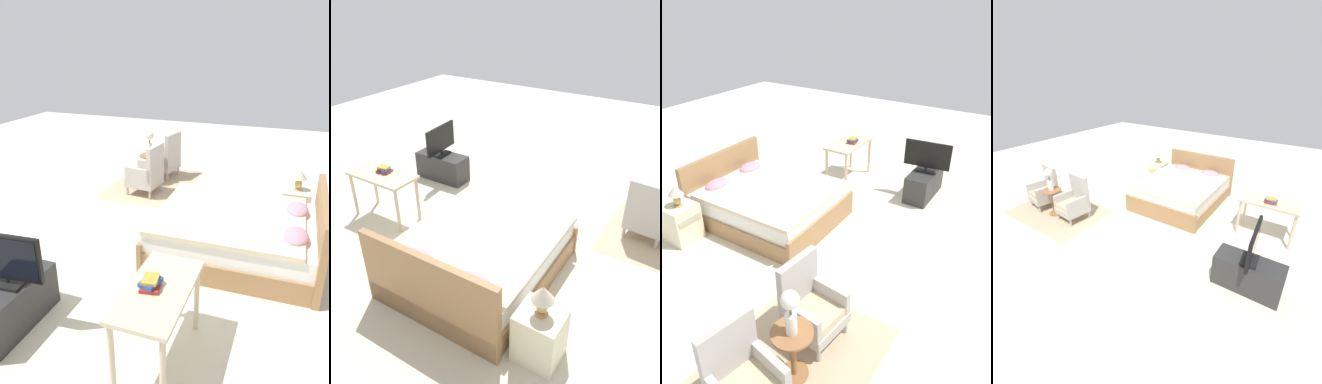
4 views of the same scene
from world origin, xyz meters
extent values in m
plane|color=beige|center=(0.00, 0.00, 0.00)|extent=(16.00, 16.00, 0.00)
cube|color=tan|center=(-1.98, -1.02, 0.00)|extent=(2.10, 1.50, 0.01)
cube|color=#997047|center=(0.09, 0.93, 0.14)|extent=(1.72, 2.11, 0.28)
cube|color=white|center=(0.09, 0.93, 0.40)|extent=(1.65, 2.02, 0.24)
cube|color=beige|center=(0.09, 0.85, 0.55)|extent=(1.70, 1.86, 0.06)
cube|color=#997047|center=(0.07, 1.93, 0.48)|extent=(1.73, 0.10, 0.96)
cube|color=#997047|center=(0.10, -0.08, 0.20)|extent=(1.73, 0.08, 0.40)
ellipsoid|color=#B28499|center=(-0.30, 1.66, 0.59)|extent=(0.44, 0.29, 0.14)
ellipsoid|color=#B28499|center=(0.46, 1.66, 0.59)|extent=(0.44, 0.29, 0.14)
cylinder|color=#ADA8A3|center=(-2.75, -1.21, 0.09)|extent=(0.04, 0.04, 0.16)
cylinder|color=#ADA8A3|center=(-2.30, -1.29, 0.09)|extent=(0.04, 0.04, 0.16)
cylinder|color=#ADA8A3|center=(-2.67, -0.75, 0.09)|extent=(0.04, 0.04, 0.16)
cylinder|color=#ADA8A3|center=(-2.22, -0.84, 0.09)|extent=(0.04, 0.04, 0.16)
cube|color=#ADA8A3|center=(-2.49, -1.02, 0.23)|extent=(0.63, 0.63, 0.12)
cube|color=#C6B289|center=(-2.49, -1.02, 0.34)|extent=(0.58, 0.58, 0.10)
cube|color=#ADA8A3|center=(-2.44, -0.80, 0.61)|extent=(0.55, 0.18, 0.64)
cube|color=#ADA8A3|center=(-2.72, -0.98, 0.42)|extent=(0.16, 0.52, 0.26)
cube|color=#ADA8A3|center=(-2.26, -1.06, 0.42)|extent=(0.16, 0.52, 0.26)
cylinder|color=#ADA8A3|center=(-1.73, -1.23, 0.09)|extent=(0.04, 0.04, 0.16)
cylinder|color=#ADA8A3|center=(-1.27, -1.27, 0.09)|extent=(0.04, 0.04, 0.16)
cylinder|color=#ADA8A3|center=(-1.68, -0.77, 0.09)|extent=(0.04, 0.04, 0.16)
cylinder|color=#ADA8A3|center=(-1.23, -0.82, 0.09)|extent=(0.04, 0.04, 0.16)
cube|color=#ADA8A3|center=(-1.48, -1.02, 0.23)|extent=(0.59, 0.59, 0.12)
cube|color=#C6B289|center=(-1.48, -1.02, 0.34)|extent=(0.54, 0.54, 0.10)
cube|color=#ADA8A3|center=(-1.45, -0.79, 0.61)|extent=(0.55, 0.13, 0.64)
cube|color=#ADA8A3|center=(-1.71, -1.00, 0.42)|extent=(0.12, 0.52, 0.26)
cube|color=#ADA8A3|center=(-1.24, -1.04, 0.42)|extent=(0.12, 0.52, 0.26)
cylinder|color=#936038|center=(-1.98, -1.11, 0.01)|extent=(0.28, 0.28, 0.03)
cylinder|color=#936038|center=(-1.98, -1.11, 0.29)|extent=(0.06, 0.06, 0.53)
cylinder|color=#936038|center=(-1.98, -1.11, 0.57)|extent=(0.40, 0.40, 0.02)
cylinder|color=silver|center=(-1.98, -1.11, 0.69)|extent=(0.11, 0.11, 0.22)
cylinder|color=#477538|center=(-1.98, -1.11, 0.85)|extent=(0.02, 0.02, 0.10)
sphere|color=silver|center=(-1.98, -1.11, 0.98)|extent=(0.17, 0.17, 0.17)
cube|color=beige|center=(-1.07, 1.64, 0.29)|extent=(0.44, 0.40, 0.58)
cube|color=#B3AB8E|center=(-1.07, 1.43, 0.40)|extent=(0.37, 0.01, 0.09)
cylinder|color=tan|center=(-1.07, 1.64, 0.59)|extent=(0.13, 0.13, 0.02)
ellipsoid|color=tan|center=(-1.07, 1.64, 0.68)|extent=(0.11, 0.11, 0.16)
cone|color=beige|center=(-1.07, 1.64, 0.83)|extent=(0.22, 0.22, 0.15)
cube|color=#2D2D2D|center=(2.19, -0.88, 0.24)|extent=(0.96, 0.40, 0.48)
cube|color=black|center=(2.19, -0.88, 0.50)|extent=(0.23, 0.34, 0.03)
cylinder|color=black|center=(2.19, -0.88, 0.54)|extent=(0.04, 0.04, 0.05)
cube|color=black|center=(2.19, -0.88, 0.80)|extent=(0.11, 0.80, 0.46)
cube|color=black|center=(2.21, -0.88, 0.80)|extent=(0.07, 0.74, 0.42)
cylinder|color=beige|center=(1.61, 0.41, 0.36)|extent=(0.05, 0.05, 0.71)
cylinder|color=beige|center=(2.55, 0.41, 0.36)|extent=(0.05, 0.05, 0.71)
cylinder|color=beige|center=(1.61, 0.83, 0.36)|extent=(0.05, 0.05, 0.71)
cylinder|color=beige|center=(2.55, 0.83, 0.36)|extent=(0.05, 0.05, 0.71)
cube|color=beige|center=(2.08, 0.62, 0.73)|extent=(1.04, 0.52, 0.04)
cube|color=#AD2823|center=(2.09, 0.55, 0.77)|extent=(0.23, 0.19, 0.03)
cube|color=#284C8E|center=(2.09, 0.55, 0.80)|extent=(0.21, 0.17, 0.04)
cube|color=#B79333|center=(2.09, 0.55, 0.83)|extent=(0.18, 0.15, 0.02)
camera|label=1|loc=(4.47, 1.54, 2.65)|focal=35.00mm
camera|label=2|loc=(-2.02, 3.94, 3.25)|focal=35.00mm
camera|label=3|loc=(-3.80, -2.66, 3.30)|focal=35.00mm
camera|label=4|loc=(2.69, -3.96, 2.93)|focal=24.00mm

